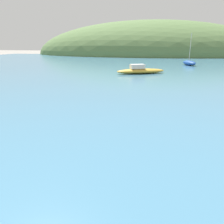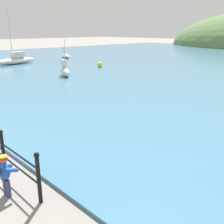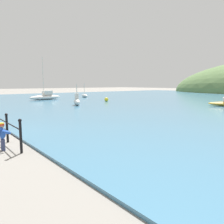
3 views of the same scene
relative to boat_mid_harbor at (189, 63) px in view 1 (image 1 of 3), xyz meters
The scene contains 4 objects.
water 7.92m from the boat_mid_harbor, behind, with size 80.00×60.00×0.10m, color teal.
far_hillside 33.77m from the boat_mid_harbor, 103.42° to the left, with size 64.80×35.64×18.35m.
boat_mid_harbor is the anchor object (origin of this frame).
boat_far_right 11.79m from the boat_mid_harbor, 118.55° to the right, with size 4.98×3.38×0.90m.
Camera 1 is at (4.31, 0.99, 2.85)m, focal length 35.00 mm.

